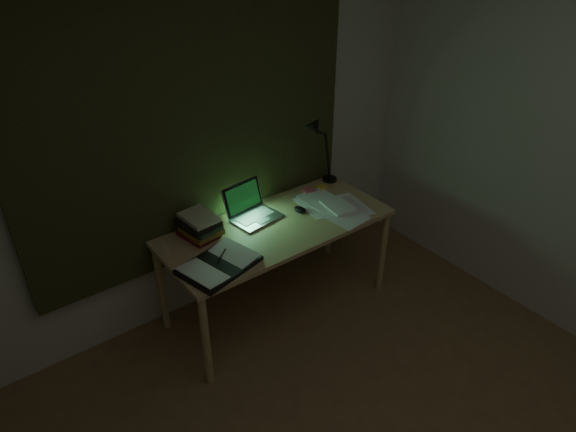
% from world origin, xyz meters
% --- Properties ---
extents(wall_back, '(3.50, 0.00, 2.50)m').
position_xyz_m(wall_back, '(0.00, 2.00, 1.25)').
color(wall_back, beige).
rests_on(wall_back, ground).
extents(curtain, '(2.20, 0.06, 2.00)m').
position_xyz_m(curtain, '(0.00, 1.96, 1.45)').
color(curtain, '#2B2E17').
rests_on(curtain, wall_back).
extents(desk, '(1.52, 0.66, 0.69)m').
position_xyz_m(desk, '(0.34, 1.59, 0.35)').
color(desk, tan).
rests_on(desk, floor).
extents(laptop, '(0.35, 0.38, 0.22)m').
position_xyz_m(laptop, '(0.28, 1.73, 0.80)').
color(laptop, silver).
rests_on(laptop, desk).
extents(open_textbook, '(0.49, 0.40, 0.04)m').
position_xyz_m(open_textbook, '(-0.19, 1.43, 0.71)').
color(open_textbook, white).
rests_on(open_textbook, desk).
extents(book_stack, '(0.22, 0.26, 0.15)m').
position_xyz_m(book_stack, '(-0.12, 1.77, 0.77)').
color(book_stack, white).
rests_on(book_stack, desk).
extents(loose_papers, '(0.39, 0.41, 0.02)m').
position_xyz_m(loose_papers, '(0.75, 1.54, 0.70)').
color(loose_papers, white).
rests_on(loose_papers, desk).
extents(mouse, '(0.07, 0.10, 0.04)m').
position_xyz_m(mouse, '(0.56, 1.63, 0.71)').
color(mouse, black).
rests_on(mouse, desk).
extents(sticky_yellow, '(0.07, 0.07, 0.01)m').
position_xyz_m(sticky_yellow, '(0.90, 1.79, 0.70)').
color(sticky_yellow, yellow).
rests_on(sticky_yellow, desk).
extents(sticky_pink, '(0.09, 0.09, 0.02)m').
position_xyz_m(sticky_pink, '(0.79, 1.82, 0.70)').
color(sticky_pink, '#EF5D70').
rests_on(sticky_pink, desk).
extents(desk_lamp, '(0.39, 0.31, 0.58)m').
position_xyz_m(desk_lamp, '(1.02, 1.85, 0.98)').
color(desk_lamp, black).
rests_on(desk_lamp, desk).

